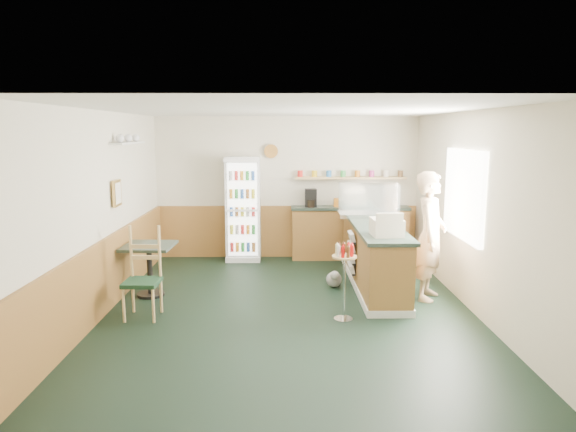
{
  "coord_description": "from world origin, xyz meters",
  "views": [
    {
      "loc": [
        -0.06,
        -6.81,
        2.43
      ],
      "look_at": [
        0.0,
        0.6,
        1.2
      ],
      "focal_mm": 32.0,
      "sensor_mm": 36.0,
      "label": 1
    }
  ],
  "objects_px": {
    "condiment_stand": "(344,269)",
    "cafe_chair": "(143,269)",
    "cash_register": "(387,227)",
    "shopkeeper": "(430,236)",
    "display_case": "(368,200)",
    "cafe_table": "(149,260)",
    "drinks_fridge": "(243,209)"
  },
  "relations": [
    {
      "from": "shopkeeper",
      "to": "cafe_chair",
      "type": "height_order",
      "value": "shopkeeper"
    },
    {
      "from": "cafe_chair",
      "to": "drinks_fridge",
      "type": "bearing_deg",
      "value": 71.46
    },
    {
      "from": "drinks_fridge",
      "to": "shopkeeper",
      "type": "xyz_separation_m",
      "value": [
        2.88,
        -2.33,
        -0.05
      ]
    },
    {
      "from": "shopkeeper",
      "to": "cafe_table",
      "type": "height_order",
      "value": "shopkeeper"
    },
    {
      "from": "drinks_fridge",
      "to": "shopkeeper",
      "type": "relative_size",
      "value": 1.05
    },
    {
      "from": "display_case",
      "to": "cash_register",
      "type": "distance_m",
      "value": 1.58
    },
    {
      "from": "drinks_fridge",
      "to": "cafe_table",
      "type": "xyz_separation_m",
      "value": [
        -1.22,
        -2.17,
        -0.43
      ]
    },
    {
      "from": "cash_register",
      "to": "condiment_stand",
      "type": "relative_size",
      "value": 0.43
    },
    {
      "from": "drinks_fridge",
      "to": "condiment_stand",
      "type": "height_order",
      "value": "drinks_fridge"
    },
    {
      "from": "shopkeeper",
      "to": "cafe_chair",
      "type": "distance_m",
      "value": 4.03
    },
    {
      "from": "cash_register",
      "to": "cafe_chair",
      "type": "distance_m",
      "value": 3.32
    },
    {
      "from": "cafe_table",
      "to": "shopkeeper",
      "type": "bearing_deg",
      "value": -2.15
    },
    {
      "from": "condiment_stand",
      "to": "cafe_table",
      "type": "xyz_separation_m",
      "value": [
        -2.76,
        1.01,
        -0.13
      ]
    },
    {
      "from": "condiment_stand",
      "to": "cash_register",
      "type": "bearing_deg",
      "value": 40.09
    },
    {
      "from": "cafe_table",
      "to": "cafe_chair",
      "type": "height_order",
      "value": "cafe_chair"
    },
    {
      "from": "cafe_table",
      "to": "cafe_chair",
      "type": "xyz_separation_m",
      "value": [
        0.13,
        -0.81,
        0.08
      ]
    },
    {
      "from": "cafe_chair",
      "to": "shopkeeper",
      "type": "bearing_deg",
      "value": 10.89
    },
    {
      "from": "shopkeeper",
      "to": "condiment_stand",
      "type": "bearing_deg",
      "value": 146.42
    },
    {
      "from": "cash_register",
      "to": "cafe_chair",
      "type": "relative_size",
      "value": 0.36
    },
    {
      "from": "display_case",
      "to": "shopkeeper",
      "type": "bearing_deg",
      "value": -60.74
    },
    {
      "from": "shopkeeper",
      "to": "cash_register",
      "type": "bearing_deg",
      "value": 138.43
    },
    {
      "from": "drinks_fridge",
      "to": "display_case",
      "type": "height_order",
      "value": "drinks_fridge"
    },
    {
      "from": "shopkeeper",
      "to": "cafe_table",
      "type": "distance_m",
      "value": 4.12
    },
    {
      "from": "display_case",
      "to": "shopkeeper",
      "type": "relative_size",
      "value": 0.53
    },
    {
      "from": "display_case",
      "to": "condiment_stand",
      "type": "height_order",
      "value": "display_case"
    },
    {
      "from": "display_case",
      "to": "cafe_table",
      "type": "height_order",
      "value": "display_case"
    },
    {
      "from": "drinks_fridge",
      "to": "condiment_stand",
      "type": "distance_m",
      "value": 3.55
    },
    {
      "from": "cash_register",
      "to": "shopkeeper",
      "type": "bearing_deg",
      "value": 22.1
    },
    {
      "from": "condiment_stand",
      "to": "cafe_chair",
      "type": "height_order",
      "value": "cafe_chair"
    },
    {
      "from": "drinks_fridge",
      "to": "shopkeeper",
      "type": "height_order",
      "value": "drinks_fridge"
    },
    {
      "from": "display_case",
      "to": "cafe_table",
      "type": "bearing_deg",
      "value": -162.14
    },
    {
      "from": "drinks_fridge",
      "to": "cash_register",
      "type": "distance_m",
      "value": 3.43
    }
  ]
}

